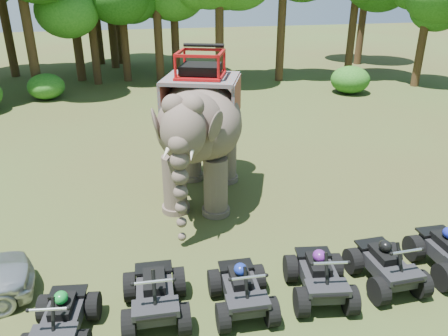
% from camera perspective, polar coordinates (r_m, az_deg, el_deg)
% --- Properties ---
extents(ground, '(110.00, 110.00, 0.00)m').
position_cam_1_polar(ground, '(11.84, 1.31, -10.76)').
color(ground, '#47381E').
rests_on(ground, ground).
extents(elephant, '(4.36, 6.24, 4.80)m').
position_cam_1_polar(elephant, '(13.77, -2.98, 5.48)').
color(elephant, brown).
rests_on(elephant, ground).
extents(atv_0, '(1.46, 1.85, 1.25)m').
position_cam_1_polar(atv_0, '(9.60, -20.53, -17.36)').
color(atv_0, black).
rests_on(atv_0, ground).
extents(atv_1, '(1.45, 1.93, 1.38)m').
position_cam_1_polar(atv_1, '(9.62, -9.06, -15.28)').
color(atv_1, black).
rests_on(atv_1, ground).
extents(atv_2, '(1.35, 1.80, 1.29)m').
position_cam_1_polar(atv_2, '(9.71, 2.34, -14.89)').
color(atv_2, black).
rests_on(atv_2, ground).
extents(atv_3, '(1.60, 2.01, 1.35)m').
position_cam_1_polar(atv_3, '(10.25, 12.46, -12.95)').
color(atv_3, black).
rests_on(atv_3, ground).
extents(atv_4, '(1.33, 1.81, 1.32)m').
position_cam_1_polar(atv_4, '(11.05, 20.56, -11.15)').
color(atv_4, black).
rests_on(atv_4, ground).
extents(tree_0, '(6.05, 6.05, 8.65)m').
position_cam_1_polar(tree_0, '(30.81, -8.73, 19.03)').
color(tree_0, '#195114').
rests_on(tree_0, ground).
extents(tree_1, '(6.08, 6.08, 8.69)m').
position_cam_1_polar(tree_1, '(29.86, -0.60, 19.18)').
color(tree_1, '#195114').
rests_on(tree_1, ground).
extents(tree_2, '(5.84, 5.84, 8.34)m').
position_cam_1_polar(tree_2, '(31.00, 7.56, 18.84)').
color(tree_2, '#195114').
rests_on(tree_2, ground).
extents(tree_3, '(5.47, 5.47, 7.82)m').
position_cam_1_polar(tree_3, '(33.23, 16.52, 17.98)').
color(tree_3, '#195114').
rests_on(tree_3, ground).
extents(tree_4, '(5.21, 5.21, 7.45)m').
position_cam_1_polar(tree_4, '(31.77, 24.71, 16.30)').
color(tree_4, '#195114').
rests_on(tree_4, ground).
extents(tree_27, '(6.00, 6.00, 8.57)m').
position_cam_1_polar(tree_27, '(28.46, -24.34, 16.87)').
color(tree_27, '#195114').
rests_on(tree_27, ground).
extents(tree_28, '(5.06, 5.06, 7.22)m').
position_cam_1_polar(tree_28, '(30.92, -16.86, 17.02)').
color(tree_28, '#195114').
rests_on(tree_28, ground).
extents(tree_29, '(6.17, 6.17, 8.81)m').
position_cam_1_polar(tree_29, '(32.39, -6.54, 19.51)').
color(tree_29, '#195114').
rests_on(tree_29, ground).
extents(tree_30, '(6.83, 6.83, 9.75)m').
position_cam_1_polar(tree_30, '(38.42, -16.53, 20.10)').
color(tree_30, '#195114').
rests_on(tree_30, ground).
extents(tree_31, '(5.57, 5.57, 7.96)m').
position_cam_1_polar(tree_31, '(31.39, -13.07, 18.17)').
color(tree_31, '#195114').
rests_on(tree_31, ground).
extents(tree_32, '(7.11, 7.11, 10.16)m').
position_cam_1_polar(tree_32, '(32.33, -19.20, 19.62)').
color(tree_32, '#195114').
rests_on(tree_32, ground).
extents(tree_33, '(4.93, 4.93, 7.05)m').
position_cam_1_polar(tree_33, '(38.33, -13.65, 18.34)').
color(tree_33, '#195114').
rests_on(tree_33, ground).
extents(tree_36, '(6.92, 6.92, 9.89)m').
position_cam_1_polar(tree_36, '(35.54, -26.98, 18.50)').
color(tree_36, '#195114').
rests_on(tree_36, ground).
extents(tree_37, '(6.36, 6.36, 9.08)m').
position_cam_1_polar(tree_37, '(38.72, 17.81, 19.47)').
color(tree_37, '#195114').
rests_on(tree_37, ground).
extents(tree_38, '(6.96, 6.96, 9.95)m').
position_cam_1_polar(tree_38, '(37.88, -8.90, 20.84)').
color(tree_38, '#195114').
rests_on(tree_38, ground).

